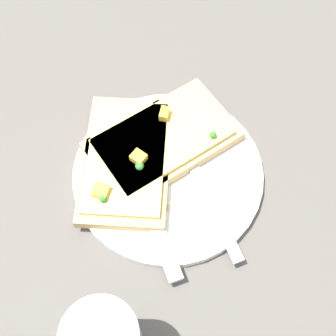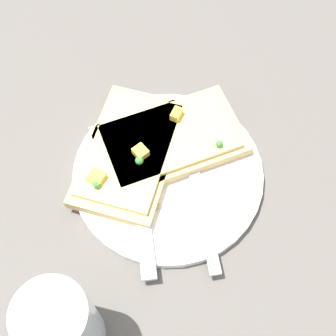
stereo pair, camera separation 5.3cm
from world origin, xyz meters
name	(u,v)px [view 2 (the right image)]	position (x,y,z in m)	size (l,w,h in m)	color
ground_plane	(168,176)	(0.00, 0.00, 0.00)	(4.00, 4.00, 0.00)	#56514C
plate	(168,174)	(0.00, 0.00, 0.01)	(0.22, 0.22, 0.01)	white
fork	(194,171)	(0.00, 0.03, 0.01)	(0.22, 0.07, 0.01)	silver
knife	(141,208)	(0.05, -0.03, 0.01)	(0.19, 0.05, 0.01)	silver
pizza_slice_main	(173,140)	(-0.04, 0.00, 0.02)	(0.16, 0.20, 0.03)	tan
pizza_slice_corner	(130,152)	(-0.02, -0.05, 0.02)	(0.18, 0.13, 0.03)	tan
crumb_scatter	(168,172)	(0.00, 0.00, 0.02)	(0.07, 0.05, 0.01)	tan
drinking_glass	(63,325)	(0.18, -0.08, 0.06)	(0.06, 0.06, 0.12)	silver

